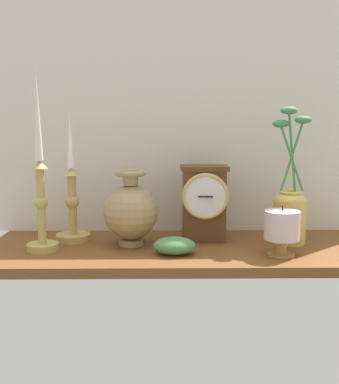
# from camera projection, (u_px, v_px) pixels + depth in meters

# --- Properties ---
(ground_plane) EXTENTS (1.00, 0.36, 0.02)m
(ground_plane) POSITION_uv_depth(u_px,v_px,m) (183.00, 251.00, 1.16)
(ground_plane) COLOR brown
(back_wall) EXTENTS (1.20, 0.02, 0.65)m
(back_wall) POSITION_uv_depth(u_px,v_px,m) (181.00, 118.00, 1.30)
(back_wall) COLOR silver
(back_wall) RESTS_ON ground_plane
(mantel_clock) EXTENTS (0.12, 0.09, 0.20)m
(mantel_clock) POSITION_uv_depth(u_px,v_px,m) (204.00, 202.00, 1.21)
(mantel_clock) COLOR #563219
(mantel_clock) RESTS_ON ground_plane
(candlestick_tall_left) EXTENTS (0.08, 0.08, 0.44)m
(candlestick_tall_left) POSITION_uv_depth(u_px,v_px,m) (41.00, 193.00, 1.10)
(candlestick_tall_left) COLOR tan
(candlestick_tall_left) RESTS_ON ground_plane
(candlestick_tall_center) EXTENTS (0.09, 0.09, 0.34)m
(candlestick_tall_center) POSITION_uv_depth(u_px,v_px,m) (72.00, 206.00, 1.20)
(candlestick_tall_center) COLOR tan
(candlestick_tall_center) RESTS_ON ground_plane
(brass_vase_bulbous) EXTENTS (0.14, 0.14, 0.19)m
(brass_vase_bulbous) POSITION_uv_depth(u_px,v_px,m) (131.00, 211.00, 1.16)
(brass_vase_bulbous) COLOR #A18356
(brass_vase_bulbous) RESTS_ON ground_plane
(brass_vase_jar) EXTENTS (0.10, 0.09, 0.35)m
(brass_vase_jar) POSITION_uv_depth(u_px,v_px,m) (290.00, 209.00, 1.18)
(brass_vase_jar) COLOR #D4B654
(brass_vase_jar) RESTS_ON ground_plane
(pillar_candle_front) EXTENTS (0.08, 0.08, 0.12)m
(pillar_candle_front) POSITION_uv_depth(u_px,v_px,m) (282.00, 228.00, 1.07)
(pillar_candle_front) COLOR #AD853F
(pillar_candle_front) RESTS_ON ground_plane
(ivy_sprig) EXTENTS (0.10, 0.07, 0.04)m
(ivy_sprig) POSITION_uv_depth(u_px,v_px,m) (174.00, 246.00, 1.09)
(ivy_sprig) COLOR #48824B
(ivy_sprig) RESTS_ON ground_plane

